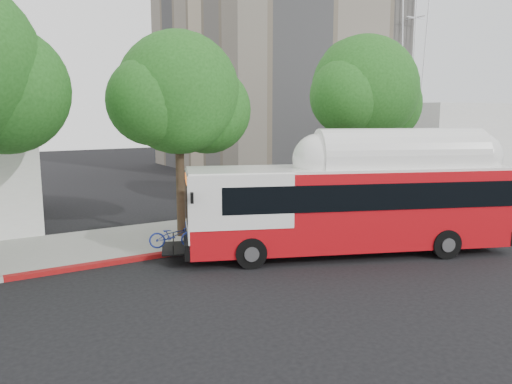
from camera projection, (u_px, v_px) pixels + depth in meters
ground at (279, 273)px, 16.71m from camera, size 120.00×120.00×0.00m
sidewalk at (198, 232)px, 22.19m from camera, size 60.00×5.00×0.15m
curb_strip at (225, 245)px, 19.99m from camera, size 60.00×0.30×0.15m
red_curb_segment at (153, 256)px, 18.47m from camera, size 10.00×0.32×0.16m
street_tree_mid at (187, 98)px, 20.59m from camera, size 5.75×5.00×8.62m
street_tree_right at (370, 94)px, 25.47m from camera, size 6.21×5.40×9.18m
horizon_block at (457, 138)px, 45.04m from camera, size 20.00×12.00×6.00m
transit_bus at (350, 208)px, 18.79m from camera, size 12.79×6.82×3.81m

